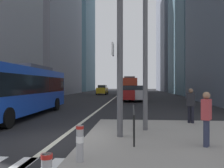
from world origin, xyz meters
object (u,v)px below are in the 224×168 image
object	(u,v)px
car_oncoming_mid	(102,90)
car_receding_far	(128,93)
pedestrian_waiting	(191,104)
traffic_signal_gantry	(74,31)
city_bus_red_distant	(132,85)
pedestrian_walking	(206,116)
city_bus_blue_oncoming	(20,88)
car_receding_near	(138,93)
city_bus_red_receding	(130,86)
street_lamp_post	(145,9)
bollard_left	(80,142)

from	to	relation	value
car_oncoming_mid	car_receding_far	world-z (taller)	same
pedestrian_waiting	traffic_signal_gantry	bearing A→B (deg)	-146.60
city_bus_red_distant	pedestrian_walking	xyz separation A→B (m)	(2.52, -51.87, -0.74)
city_bus_blue_oncoming	car_receding_near	xyz separation A→B (m)	(7.80, 14.40, -0.85)
traffic_signal_gantry	pedestrian_walking	bearing A→B (deg)	-13.94
city_bus_red_receding	city_bus_blue_oncoming	bearing A→B (deg)	-103.61
street_lamp_post	pedestrian_walking	xyz separation A→B (m)	(1.75, -2.48, -4.19)
car_receding_near	car_receding_far	size ratio (longest dim) A/B	0.98
traffic_signal_gantry	pedestrian_walking	xyz separation A→B (m)	(4.49, -1.11, -2.98)
car_oncoming_mid	traffic_signal_gantry	size ratio (longest dim) A/B	0.72
car_oncoming_mid	pedestrian_waiting	bearing A→B (deg)	-75.53
city_bus_blue_oncoming	car_receding_near	distance (m)	16.40
bollard_left	car_oncoming_mid	bearing A→B (deg)	96.58
car_receding_far	bollard_left	size ratio (longest dim) A/B	5.07
city_bus_blue_oncoming	bollard_left	distance (m)	10.49
city_bus_red_distant	traffic_signal_gantry	world-z (taller)	traffic_signal_gantry
traffic_signal_gantry	car_receding_near	bearing A→B (deg)	81.97
street_lamp_post	city_bus_red_distant	bearing A→B (deg)	90.90
city_bus_red_receding	pedestrian_waiting	size ratio (longest dim) A/B	6.51
pedestrian_walking	car_receding_far	bearing A→B (deg)	97.62
car_oncoming_mid	pedestrian_waiting	world-z (taller)	car_oncoming_mid
city_bus_red_distant	street_lamp_post	bearing A→B (deg)	-89.10
car_receding_near	pedestrian_waiting	bearing A→B (deg)	-82.33
street_lamp_post	bollard_left	bearing A→B (deg)	-113.63
city_bus_blue_oncoming	city_bus_red_distant	size ratio (longest dim) A/B	1.08
traffic_signal_gantry	pedestrian_walking	distance (m)	5.50
pedestrian_walking	city_bus_red_distant	bearing A→B (deg)	92.78
pedestrian_walking	bollard_left	bearing A→B (deg)	-154.12
car_receding_far	pedestrian_walking	world-z (taller)	car_receding_far
pedestrian_waiting	pedestrian_walking	world-z (taller)	pedestrian_waiting
pedestrian_waiting	pedestrian_walking	bearing A→B (deg)	-97.77
car_oncoming_mid	car_receding_near	world-z (taller)	same
city_bus_red_distant	bollard_left	xyz separation A→B (m)	(-1.08, -53.62, -1.19)
car_oncoming_mid	bollard_left	distance (m)	41.06
city_bus_blue_oncoming	pedestrian_walking	size ratio (longest dim) A/B	7.12
city_bus_blue_oncoming	pedestrian_waiting	xyz separation A→B (m)	(10.06, -2.39, -0.73)
car_receding_near	pedestrian_walking	size ratio (longest dim) A/B	2.60
car_oncoming_mid	bollard_left	world-z (taller)	car_oncoming_mid
traffic_signal_gantry	bollard_left	size ratio (longest dim) A/B	6.70
bollard_left	pedestrian_walking	size ratio (longest dim) A/B	0.53
street_lamp_post	car_oncoming_mid	bearing A→B (deg)	100.17
traffic_signal_gantry	pedestrian_waiting	distance (m)	6.79
city_bus_red_distant	pedestrian_waiting	xyz separation A→B (m)	(3.13, -47.39, -0.73)
city_bus_red_receding	car_oncoming_mid	bearing A→B (deg)	141.43
city_bus_blue_oncoming	city_bus_red_receding	world-z (taller)	same
traffic_signal_gantry	city_bus_blue_oncoming	bearing A→B (deg)	130.72
car_receding_near	car_receding_far	xyz separation A→B (m)	(-1.17, -0.22, 0.00)
car_receding_near	bollard_left	world-z (taller)	car_receding_near
city_bus_red_receding	car_receding_far	xyz separation A→B (m)	(-0.08, -13.55, -0.85)
city_bus_blue_oncoming	street_lamp_post	world-z (taller)	street_lamp_post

